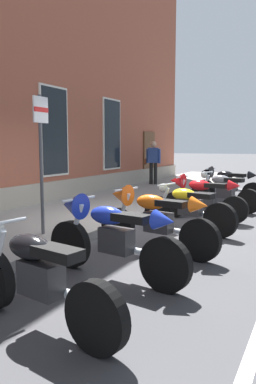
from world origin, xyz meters
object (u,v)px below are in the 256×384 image
at_px(motorcycle_black_naked, 36,279).
at_px(parking_sign, 41,145).
at_px(pedestrian_blue_top, 153,160).
at_px(motorcycle_red_sport, 200,195).
at_px(motorcycle_blue_sport, 108,234).
at_px(motorcycle_grey_naked, 223,192).
at_px(motorcycle_black_sport, 225,183).
at_px(motorcycle_orange_sport, 151,217).
at_px(motorcycle_yellow_naked, 187,209).

relative_size(motorcycle_black_naked, parking_sign, 0.86).
height_order(motorcycle_black_naked, pedestrian_blue_top, pedestrian_blue_top).
relative_size(pedestrian_blue_top, parking_sign, 0.72).
bearing_deg(motorcycle_red_sport, motorcycle_blue_sport, -179.71).
bearing_deg(parking_sign, motorcycle_red_sport, -29.99).
xyz_separation_m(motorcycle_grey_naked, pedestrian_blue_top, (4.01, 3.73, 0.64)).
xyz_separation_m(pedestrian_blue_top, parking_sign, (-8.78, -1.67, 0.58)).
bearing_deg(motorcycle_grey_naked, parking_sign, 156.68).
relative_size(motorcycle_red_sport, parking_sign, 0.85).
distance_m(motorcycle_red_sport, motorcycle_grey_naked, 1.53).
bearing_deg(motorcycle_black_sport, motorcycle_red_sport, -177.87).
relative_size(motorcycle_orange_sport, motorcycle_yellow_naked, 1.08).
xyz_separation_m(motorcycle_yellow_naked, motorcycle_red_sport, (1.34, 0.13, 0.10)).
relative_size(motorcycle_black_sport, pedestrian_blue_top, 1.25).
bearing_deg(motorcycle_yellow_naked, motorcycle_black_naked, 179.67).
relative_size(motorcycle_red_sport, motorcycle_grey_naked, 1.03).
xyz_separation_m(motorcycle_red_sport, motorcycle_grey_naked, (1.52, -0.18, -0.08)).
bearing_deg(motorcycle_blue_sport, motorcycle_black_sport, 1.07).
bearing_deg(motorcycle_yellow_naked, motorcycle_blue_sport, 177.82).
bearing_deg(parking_sign, motorcycle_blue_sport, -117.67).
bearing_deg(motorcycle_blue_sport, motorcycle_red_sport, 0.29).
bearing_deg(motorcycle_orange_sport, motorcycle_blue_sport, 178.84).
bearing_deg(motorcycle_red_sport, pedestrian_blue_top, 32.69).
bearing_deg(parking_sign, motorcycle_black_naked, -141.41).
bearing_deg(motorcycle_black_sport, motorcycle_black_naked, -178.56).
relative_size(motorcycle_black_naked, motorcycle_black_sport, 0.96).
height_order(motorcycle_yellow_naked, parking_sign, parking_sign).
height_order(motorcycle_black_naked, motorcycle_grey_naked, motorcycle_grey_naked).
bearing_deg(parking_sign, pedestrian_blue_top, 10.75).
xyz_separation_m(motorcycle_yellow_naked, motorcycle_black_sport, (4.44, 0.25, 0.10)).
relative_size(motorcycle_yellow_naked, motorcycle_grey_naked, 1.02).
bearing_deg(motorcycle_black_naked, parking_sign, 38.59).
relative_size(motorcycle_yellow_naked, motorcycle_black_sport, 0.93).
xyz_separation_m(motorcycle_black_naked, motorcycle_black_sport, (8.84, 0.22, 0.10)).
bearing_deg(motorcycle_black_naked, motorcycle_black_sport, 1.44).
height_order(motorcycle_black_naked, motorcycle_blue_sport, motorcycle_blue_sport).
height_order(motorcycle_black_naked, motorcycle_yellow_naked, motorcycle_black_naked).
height_order(motorcycle_black_naked, parking_sign, parking_sign).
relative_size(motorcycle_yellow_naked, pedestrian_blue_top, 1.17).
xyz_separation_m(motorcycle_orange_sport, parking_sign, (-0.34, 1.93, 1.14)).
xyz_separation_m(motorcycle_blue_sport, motorcycle_red_sport, (4.25, 0.02, -0.00)).
distance_m(motorcycle_orange_sport, motorcycle_yellow_naked, 1.58).
xyz_separation_m(motorcycle_red_sport, motorcycle_black_sport, (3.09, 0.12, 0.00)).
relative_size(motorcycle_grey_naked, pedestrian_blue_top, 1.15).
relative_size(motorcycle_orange_sport, parking_sign, 0.91).
bearing_deg(pedestrian_blue_top, motorcycle_grey_naked, -137.08).
bearing_deg(motorcycle_blue_sport, motorcycle_orange_sport, -1.16).
relative_size(motorcycle_blue_sport, motorcycle_red_sport, 1.08).
height_order(motorcycle_blue_sport, motorcycle_grey_naked, motorcycle_blue_sport).
bearing_deg(pedestrian_blue_top, motorcycle_red_sport, -147.31).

